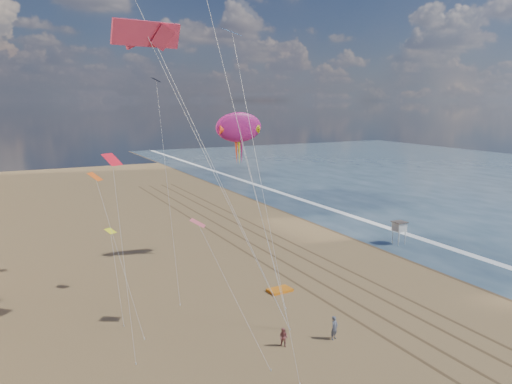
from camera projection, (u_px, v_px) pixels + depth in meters
wet_sand at (351, 226)px, 75.90m from camera, size 260.00×260.00×0.00m
foam at (373, 223)px, 77.76m from camera, size 260.00×260.00×0.00m
tracks at (293, 260)px, 59.81m from camera, size 7.68×120.00×0.01m
lifeguard_stand at (399, 227)px, 66.06m from camera, size 1.69×1.69×3.04m
grounded_kite at (280, 290)px, 49.86m from camera, size 2.49×1.71×0.27m
show_kite at (239, 128)px, 57.99m from camera, size 5.11×8.56×21.81m
kite_flyer_a at (334, 328)px, 39.72m from camera, size 0.83×0.70×1.94m
kite_flyer_b at (284, 337)px, 38.55m from camera, size 0.89×0.93×1.51m
small_kites at (158, 139)px, 41.84m from camera, size 11.29×15.79×18.35m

